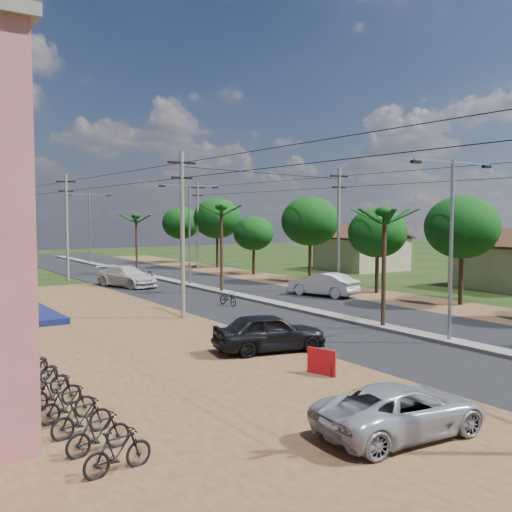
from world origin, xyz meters
The scene contains 31 objects.
ground centered at (0.00, 0.00, 0.00)m, with size 160.00×160.00×0.00m, color black.
road centered at (0.00, 15.00, 0.02)m, with size 12.00×110.00×0.04m, color black.
median centered at (0.00, 18.00, 0.09)m, with size 1.00×90.00×0.18m, color #605E56.
dirt_lot_west centered at (-15.00, 8.00, 0.02)m, with size 18.00×46.00×0.04m, color #502F1B.
dirt_shoulder_east centered at (8.50, 15.00, 0.01)m, with size 5.00×90.00×0.03m, color #502F1B.
house_east_far centered at (21.00, 28.00, 2.39)m, with size 7.60×7.50×4.60m.
tree_east_c centered at (9.70, 7.00, 4.86)m, with size 4.60×4.60×6.83m.
tree_east_d centered at (9.40, 14.00, 4.34)m, with size 4.20×4.20×6.13m.
tree_east_e centered at (9.60, 22.00, 5.09)m, with size 4.80×4.80×7.14m.
tree_east_f centered at (9.20, 30.00, 3.89)m, with size 3.80×3.80×5.52m.
tree_east_g centered at (9.80, 38.00, 5.24)m, with size 5.00×5.00×7.38m.
tree_east_h centered at (9.50, 46.00, 4.64)m, with size 4.40×4.40×6.52m.
palm_median_near centered at (0.00, 4.00, 5.54)m, with size 2.00×2.00×6.15m.
palm_median_mid centered at (0.00, 20.00, 5.90)m, with size 2.00×2.00×6.55m.
palm_median_far centered at (0.00, 36.00, 5.26)m, with size 2.00×2.00×5.85m.
streetlight_near centered at (0.00, 0.00, 4.79)m, with size 5.10×0.18×8.00m.
streetlight_mid centered at (0.00, 25.00, 4.79)m, with size 5.10×0.18×8.00m.
streetlight_far centered at (0.00, 50.00, 4.79)m, with size 5.10×0.18×8.00m.
utility_pole_w_b centered at (-7.00, 12.00, 4.76)m, with size 1.60×0.24×9.00m.
utility_pole_w_c centered at (-7.00, 34.00, 4.76)m, with size 1.60×0.24×9.00m.
utility_pole_w_d centered at (-7.00, 55.00, 4.76)m, with size 1.60×0.24×9.00m.
utility_pole_e_b centered at (7.50, 16.00, 4.76)m, with size 1.60×0.24×9.00m.
utility_pole_e_c centered at (7.50, 38.00, 4.76)m, with size 1.60×0.24×9.00m.
car_silver_mid centered at (5.00, 14.71, 0.81)m, with size 1.72×4.93×1.63m, color #A0A2A8.
car_white_far centered at (-4.38, 27.12, 0.80)m, with size 2.24×5.51×1.60m, color #ADADA8.
car_parked_silver centered at (-9.97, -6.58, 0.65)m, with size 2.17×4.71×1.31m, color #A0A2A8.
car_parked_dark centered at (-7.50, 2.99, 0.79)m, with size 1.87×4.65×1.58m, color black.
moto_rider_west_a centered at (-2.68, 14.54, 0.46)m, with size 0.61×1.74×0.91m, color black.
moto_rider_west_b centered at (-1.27, 29.98, 0.45)m, with size 0.43×1.51×0.91m, color black.
roadside_sign centered at (-8.00, -0.99, 0.48)m, with size 0.44×1.11×0.96m.
parked_scooter_row centered at (-16.81, -0.22, 0.50)m, with size 1.72×9.82×1.00m.
Camera 1 is at (-21.23, -17.04, 5.67)m, focal length 42.00 mm.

